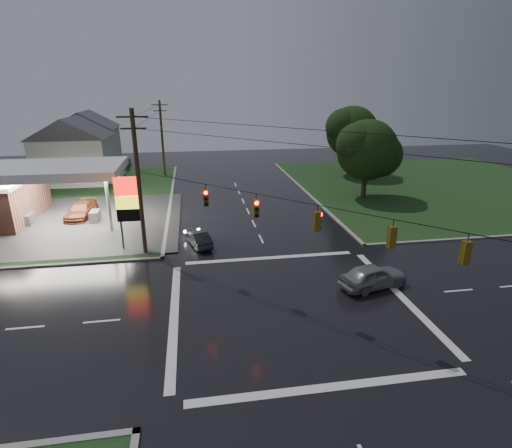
{
  "coord_description": "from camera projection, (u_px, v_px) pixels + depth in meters",
  "views": [
    {
      "loc": [
        -5.52,
        -20.44,
        12.56
      ],
      "look_at": [
        -1.18,
        6.46,
        3.0
      ],
      "focal_mm": 28.0,
      "sensor_mm": 36.0,
      "label": 1
    }
  ],
  "objects": [
    {
      "name": "utility_pole_n",
      "position": [
        162.0,
        138.0,
        56.18
      ],
      "size": [
        2.2,
        0.32,
        10.5
      ],
      "color": "#382619",
      "rests_on": "ground"
    },
    {
      "name": "pylon_sign",
      "position": [
        129.0,
        201.0,
        30.9
      ],
      "size": [
        2.0,
        0.35,
        6.0
      ],
      "color": "#59595E",
      "rests_on": "ground"
    },
    {
      "name": "house_near",
      "position": [
        74.0,
        149.0,
        52.95
      ],
      "size": [
        11.05,
        8.48,
        8.6
      ],
      "color": "silver",
      "rests_on": "ground"
    },
    {
      "name": "car_crossing",
      "position": [
        373.0,
        276.0,
        25.93
      ],
      "size": [
        4.91,
        2.98,
        1.56
      ],
      "primitive_type": "imported",
      "rotation": [
        0.0,
        0.0,
        1.84
      ],
      "color": "gray",
      "rests_on": "ground"
    },
    {
      "name": "house_far",
      "position": [
        87.0,
        138.0,
        63.98
      ],
      "size": [
        11.05,
        8.48,
        8.6
      ],
      "color": "silver",
      "rests_on": "ground"
    },
    {
      "name": "grass_ne",
      "position": [
        437.0,
        186.0,
        52.14
      ],
      "size": [
        36.0,
        36.0,
        0.08
      ],
      "primitive_type": "cube",
      "color": "black",
      "rests_on": "ground"
    },
    {
      "name": "car_pump",
      "position": [
        81.0,
        210.0,
        39.56
      ],
      "size": [
        2.69,
        5.33,
        1.48
      ],
      "primitive_type": "imported",
      "rotation": [
        0.0,
        0.0,
        -0.12
      ],
      "color": "#5B2A14",
      "rests_on": "ground"
    },
    {
      "name": "tree_ne_near",
      "position": [
        368.0,
        150.0,
        44.8
      ],
      "size": [
        7.99,
        6.8,
        8.98
      ],
      "color": "black",
      "rests_on": "ground"
    },
    {
      "name": "tree_ne_far",
      "position": [
        353.0,
        132.0,
        56.22
      ],
      "size": [
        8.46,
        7.2,
        9.8
      ],
      "color": "black",
      "rests_on": "ground"
    },
    {
      "name": "utility_pole_nw",
      "position": [
        139.0,
        182.0,
        29.55
      ],
      "size": [
        2.2,
        0.32,
        11.0
      ],
      "color": "#382619",
      "rests_on": "ground"
    },
    {
      "name": "ground",
      "position": [
        292.0,
        305.0,
        24.02
      ],
      "size": [
        120.0,
        120.0,
        0.0
      ],
      "primitive_type": "plane",
      "color": "black",
      "rests_on": "ground"
    },
    {
      "name": "car_north",
      "position": [
        199.0,
        238.0,
        32.69
      ],
      "size": [
        2.28,
        3.96,
        1.23
      ],
      "primitive_type": "imported",
      "rotation": [
        0.0,
        0.0,
        3.42
      ],
      "color": "black",
      "rests_on": "ground"
    },
    {
      "name": "traffic_signals",
      "position": [
        296.0,
        202.0,
        21.86
      ],
      "size": [
        26.87,
        26.87,
        1.47
      ],
      "color": "black",
      "rests_on": "ground"
    },
    {
      "name": "grass_nw",
      "position": [
        8.0,
        203.0,
        44.32
      ],
      "size": [
        36.0,
        36.0,
        0.08
      ],
      "primitive_type": "cube",
      "color": "black",
      "rests_on": "ground"
    }
  ]
}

